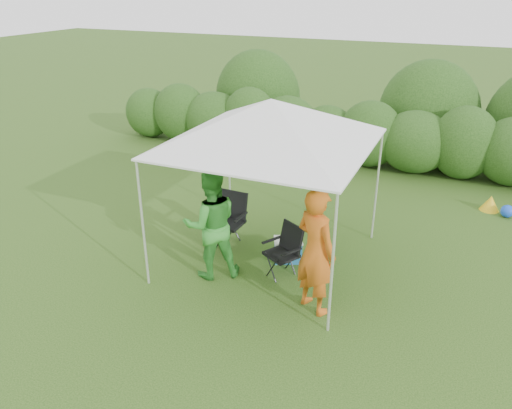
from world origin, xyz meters
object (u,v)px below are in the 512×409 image
at_px(canopy, 271,122).
at_px(man, 316,251).
at_px(cooler, 288,250).
at_px(woman, 211,224).
at_px(chair_right, 285,247).
at_px(chair_left, 230,215).

height_order(canopy, man, canopy).
bearing_deg(cooler, man, -79.22).
bearing_deg(man, canopy, -14.49).
xyz_separation_m(man, woman, (-1.81, 0.24, -0.04)).
bearing_deg(cooler, canopy, 169.33).
bearing_deg(man, chair_right, -16.61).
distance_m(canopy, woman, 1.87).
height_order(canopy, woman, canopy).
height_order(chair_left, man, man).
distance_m(canopy, chair_right, 2.04).
distance_m(chair_left, cooler, 1.28).
bearing_deg(man, chair_left, -4.67).
height_order(chair_right, chair_left, chair_left).
bearing_deg(woman, cooler, -173.17).
xyz_separation_m(chair_right, man, (0.72, -0.73, 0.47)).
bearing_deg(chair_left, man, -30.77).
bearing_deg(chair_left, cooler, -6.17).
height_order(woman, cooler, woman).
bearing_deg(chair_left, chair_right, -22.43).
relative_size(canopy, woman, 1.67).
bearing_deg(woman, chair_right, 168.07).
bearing_deg(canopy, man, -43.23).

